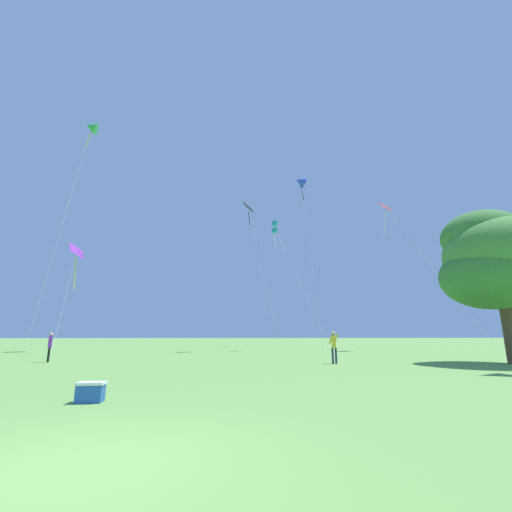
% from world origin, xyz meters
% --- Properties ---
extents(ground_plane, '(400.00, 400.00, 0.00)m').
position_xyz_m(ground_plane, '(0.00, 0.00, 0.00)').
color(ground_plane, '#669947').
extents(kite_green_small, '(1.90, 9.81, 22.74)m').
position_xyz_m(kite_green_small, '(-11.47, 28.14, 22.01)').
color(kite_green_small, green).
rests_on(kite_green_small, ground_plane).
extents(kite_red_high, '(2.64, 11.94, 15.91)m').
position_xyz_m(kite_red_high, '(19.85, 29.02, 14.36)').
color(kite_red_high, red).
rests_on(kite_red_high, ground_plane).
extents(kite_black_large, '(2.59, 7.13, 15.24)m').
position_xyz_m(kite_black_large, '(4.76, 29.03, 13.82)').
color(kite_black_large, black).
rests_on(kite_black_large, ground_plane).
extents(kite_blue_delta, '(1.50, 8.61, 19.61)m').
position_xyz_m(kite_blue_delta, '(10.90, 31.38, 18.83)').
color(kite_blue_delta, blue).
rests_on(kite_blue_delta, ground_plane).
extents(kite_purple_streamer, '(3.56, 10.40, 10.63)m').
position_xyz_m(kite_purple_streamer, '(-12.50, 30.86, 8.82)').
color(kite_purple_streamer, purple).
rests_on(kite_purple_streamer, ground_plane).
extents(kite_teal_box, '(4.23, 11.19, 17.38)m').
position_xyz_m(kite_teal_box, '(9.59, 41.35, 16.34)').
color(kite_teal_box, teal).
rests_on(kite_teal_box, ground_plane).
extents(person_in_red_shirt, '(0.53, 0.28, 1.69)m').
position_xyz_m(person_in_red_shirt, '(7.86, 13.83, 1.02)').
color(person_in_red_shirt, '#2D3351').
rests_on(person_in_red_shirt, ground_plane).
extents(person_child_small, '(0.33, 0.49, 1.63)m').
position_xyz_m(person_child_small, '(-7.82, 16.83, 0.98)').
color(person_child_small, black).
rests_on(person_child_small, ground_plane).
extents(tree_right_cluster, '(5.94, 5.70, 8.60)m').
position_xyz_m(tree_right_cluster, '(16.99, 12.64, 5.66)').
color(tree_right_cluster, brown).
rests_on(tree_right_cluster, ground_plane).
extents(picnic_cooler, '(0.60, 0.40, 0.44)m').
position_xyz_m(picnic_cooler, '(-1.29, 4.04, 0.22)').
color(picnic_cooler, '#2351B2').
rests_on(picnic_cooler, ground_plane).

